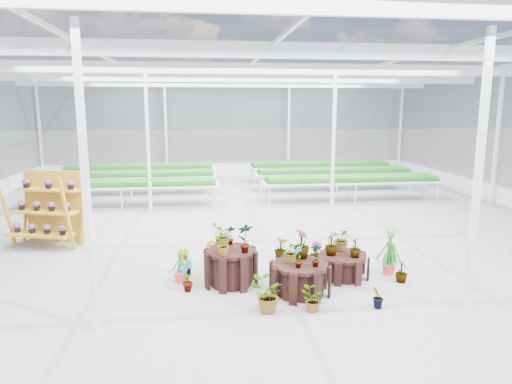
{
  "coord_description": "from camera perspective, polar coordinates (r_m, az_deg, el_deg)",
  "views": [
    {
      "loc": [
        -1.35,
        -10.66,
        3.3
      ],
      "look_at": [
        -0.05,
        0.08,
        1.3
      ],
      "focal_mm": 32.0,
      "sensor_mm": 36.0,
      "label": 1
    }
  ],
  "objects": [
    {
      "name": "plinth_tall",
      "position": [
        8.74,
        -3.16,
        -9.36
      ],
      "size": [
        1.27,
        1.27,
        0.67
      ],
      "primitive_type": "cylinder",
      "rotation": [
        0.0,
        0.0,
        -0.36
      ],
      "color": "black",
      "rests_on": "ground"
    },
    {
      "name": "nursery_benches",
      "position": [
        18.14,
        -2.54,
        1.33
      ],
      "size": [
        16.0,
        7.0,
        0.84
      ],
      "primitive_type": null,
      "color": "silver",
      "rests_on": "ground"
    },
    {
      "name": "shelf_rack",
      "position": [
        12.08,
        -24.81,
        -1.98
      ],
      "size": [
        1.89,
        1.37,
        1.79
      ],
      "primitive_type": null,
      "rotation": [
        0.0,
        0.0,
        -0.31
      ],
      "color": "#B4801D",
      "rests_on": "ground"
    },
    {
      "name": "plinth_low",
      "position": [
        9.26,
        10.69,
        -9.08
      ],
      "size": [
        1.29,
        1.29,
        0.46
      ],
      "primitive_type": "cylinder",
      "rotation": [
        0.0,
        0.0,
        0.34
      ],
      "color": "black",
      "rests_on": "ground"
    },
    {
      "name": "greenhouse_shell",
      "position": [
        10.8,
        0.33,
        4.9
      ],
      "size": [
        18.0,
        24.0,
        4.5
      ],
      "primitive_type": null,
      "color": "white",
      "rests_on": "ground"
    },
    {
      "name": "ground_plane",
      "position": [
        11.24,
        0.32,
        -6.6
      ],
      "size": [
        24.0,
        24.0,
        0.0
      ],
      "primitive_type": "plane",
      "color": "gray",
      "rests_on": "ground"
    },
    {
      "name": "nursery_plants",
      "position": [
        8.74,
        4.29,
        -8.02
      ],
      "size": [
        4.74,
        3.06,
        1.29
      ],
      "color": "#1A631B",
      "rests_on": "ground"
    },
    {
      "name": "steel_frame",
      "position": [
        10.8,
        0.33,
        4.9
      ],
      "size": [
        18.0,
        24.0,
        4.5
      ],
      "primitive_type": null,
      "color": "silver",
      "rests_on": "ground"
    },
    {
      "name": "plinth_mid",
      "position": [
        8.36,
        5.5,
        -10.74
      ],
      "size": [
        1.41,
        1.41,
        0.56
      ],
      "primitive_type": "cylinder",
      "rotation": [
        0.0,
        0.0,
        -0.42
      ],
      "color": "black",
      "rests_on": "ground"
    }
  ]
}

